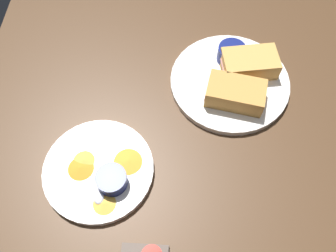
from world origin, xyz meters
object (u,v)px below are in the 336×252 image
object	(u,v)px
sandwich_half_far	(249,64)
plate_chips_companion	(99,170)
plate_sandwich_main	(230,82)
sandwich_half_near	(235,93)
ramekin_light_gravy	(112,180)
ramekin_dark_sauce	(231,53)
spoon_by_dark_ramekin	(228,76)
spoon_by_gravy_ramekin	(98,190)

from	to	relation	value
sandwich_half_far	plate_chips_companion	xyz separation A→B (cm)	(32.71, 27.67, -3.20)
plate_sandwich_main	sandwich_half_far	xyz separation A→B (cm)	(-4.33, -3.32, 3.20)
sandwich_half_near	plate_chips_companion	distance (cm)	34.87
plate_sandwich_main	sandwich_half_near	xyz separation A→B (cm)	(-0.71, 5.40, 3.20)
sandwich_half_near	ramekin_light_gravy	bearing A→B (deg)	40.52
plate_chips_companion	ramekin_light_gravy	bearing A→B (deg)	140.19
ramekin_dark_sauce	plate_chips_companion	size ratio (longest dim) A/B	0.29
plate_sandwich_main	ramekin_dark_sauce	bearing A→B (deg)	-91.53
plate_sandwich_main	ramekin_dark_sauce	xyz separation A→B (cm)	(-0.17, -6.45, 2.97)
ramekin_dark_sauce	plate_chips_companion	distance (cm)	42.11
sandwich_half_far	ramekin_light_gravy	size ratio (longest dim) A/B	2.25
sandwich_half_far	sandwich_half_near	bearing A→B (deg)	67.47
sandwich_half_near	ramekin_light_gravy	distance (cm)	33.67
sandwich_half_near	spoon_by_dark_ramekin	world-z (taller)	sandwich_half_near
sandwich_half_far	ramekin_dark_sauce	distance (cm)	5.21
plate_chips_companion	spoon_by_gravy_ramekin	world-z (taller)	spoon_by_gravy_ramekin
sandwich_half_near	sandwich_half_far	bearing A→B (deg)	-112.53
spoon_by_gravy_ramekin	ramekin_dark_sauce	bearing A→B (deg)	-127.79
sandwich_half_far	spoon_by_dark_ramekin	distance (cm)	5.76
plate_sandwich_main	ramekin_dark_sauce	size ratio (longest dim) A/B	4.24
plate_sandwich_main	spoon_by_dark_ramekin	xyz separation A→B (cm)	(0.57, -1.06, 1.16)
sandwich_half_near	spoon_by_gravy_ramekin	size ratio (longest dim) A/B	1.44
sandwich_half_near	ramekin_light_gravy	xyz separation A→B (cm)	(25.59, 21.87, -0.65)
ramekin_dark_sauce	ramekin_light_gravy	bearing A→B (deg)	53.40
sandwich_half_far	plate_sandwich_main	bearing A→B (deg)	37.47
sandwich_half_far	plate_chips_companion	size ratio (longest dim) A/B	0.61
plate_sandwich_main	spoon_by_dark_ramekin	bearing A→B (deg)	-61.64
spoon_by_gravy_ramekin	ramekin_light_gravy	bearing A→B (deg)	-143.32
plate_sandwich_main	ramekin_light_gravy	bearing A→B (deg)	47.63
spoon_by_gravy_ramekin	plate_sandwich_main	bearing A→B (deg)	-133.25
plate_sandwich_main	plate_chips_companion	xyz separation A→B (cm)	(28.39, 24.35, 0.00)
spoon_by_dark_ramekin	plate_chips_companion	size ratio (longest dim) A/B	0.43
sandwich_half_far	spoon_by_gravy_ramekin	xyz separation A→B (cm)	(31.81, 32.54, -2.04)
plate_sandwich_main	plate_chips_companion	size ratio (longest dim) A/B	1.23
sandwich_half_far	spoon_by_dark_ramekin	size ratio (longest dim) A/B	1.43
sandwich_half_far	ramekin_light_gravy	xyz separation A→B (cm)	(29.21, 30.59, -0.65)
spoon_by_gravy_ramekin	sandwich_half_near	bearing A→B (deg)	-139.81
plate_sandwich_main	spoon_by_dark_ramekin	world-z (taller)	spoon_by_dark_ramekin
sandwich_half_far	ramekin_dark_sauce	size ratio (longest dim) A/B	2.10
ramekin_dark_sauce	spoon_by_gravy_ramekin	xyz separation A→B (cm)	(27.66, 35.67, -1.80)
plate_sandwich_main	ramekin_light_gravy	world-z (taller)	ramekin_light_gravy
sandwich_half_near	sandwich_half_far	world-z (taller)	same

